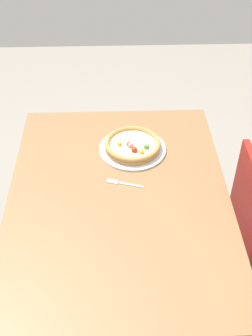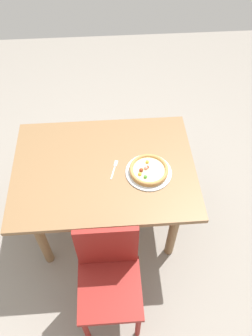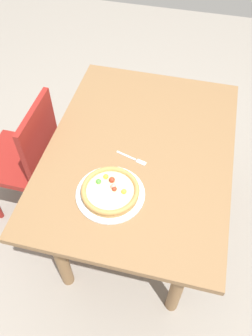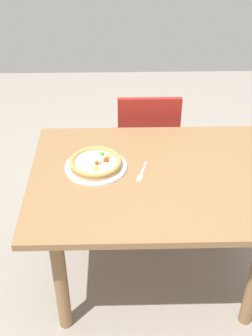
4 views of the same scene
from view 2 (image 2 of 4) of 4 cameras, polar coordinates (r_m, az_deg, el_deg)
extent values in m
plane|color=gray|center=(2.93, -3.07, -9.01)|extent=(6.00, 6.00, 0.00)
cube|color=olive|center=(2.31, -3.84, -0.08)|extent=(1.27, 0.93, 0.03)
cylinder|color=olive|center=(2.52, -14.42, -11.68)|extent=(0.07, 0.07, 0.72)
cylinder|color=olive|center=(2.50, 8.17, -10.52)|extent=(0.07, 0.07, 0.72)
cylinder|color=olive|center=(2.85, -13.34, -0.32)|extent=(0.07, 0.07, 0.72)
cylinder|color=olive|center=(2.84, 6.17, 0.77)|extent=(0.07, 0.07, 0.72)
cylinder|color=maroon|center=(2.39, 2.10, -25.59)|extent=(0.04, 0.04, 0.43)
cylinder|color=maroon|center=(2.40, -6.92, -25.98)|extent=(0.04, 0.04, 0.43)
cylinder|color=maroon|center=(2.49, 1.35, -17.96)|extent=(0.04, 0.04, 0.43)
cylinder|color=maroon|center=(2.50, -6.86, -18.34)|extent=(0.04, 0.04, 0.43)
cube|color=maroon|center=(2.21, -2.82, -20.23)|extent=(0.40, 0.40, 0.04)
cube|color=maroon|center=(2.06, -3.28, -13.36)|extent=(0.38, 0.03, 0.42)
cylinder|color=silver|center=(2.26, 3.92, -0.74)|extent=(0.32, 0.32, 0.01)
cylinder|color=#B78447|center=(2.25, 3.94, -0.52)|extent=(0.26, 0.26, 0.02)
cylinder|color=beige|center=(2.24, 3.96, -0.33)|extent=(0.23, 0.23, 0.01)
torus|color=#B78447|center=(2.24, 3.97, -0.22)|extent=(0.27, 0.27, 0.02)
sphere|color=gold|center=(2.27, 3.69, 1.06)|extent=(0.02, 0.02, 0.02)
sphere|color=#E58C7F|center=(2.24, 3.46, 0.02)|extent=(0.03, 0.03, 0.03)
sphere|color=maroon|center=(2.25, 3.73, 0.16)|extent=(0.02, 0.02, 0.02)
sphere|color=maroon|center=(2.23, 2.64, -0.35)|extent=(0.03, 0.03, 0.03)
sphere|color=#4C9E38|center=(2.19, 3.38, -1.51)|extent=(0.02, 0.02, 0.02)
sphere|color=gold|center=(2.21, 2.41, -1.04)|extent=(0.02, 0.02, 0.02)
cube|color=silver|center=(2.26, -2.26, -0.82)|extent=(0.04, 0.11, 0.00)
cube|color=silver|center=(2.31, -1.76, 0.81)|extent=(0.04, 0.05, 0.00)
camera|label=1|loc=(2.04, -49.80, 21.34)|focal=46.58mm
camera|label=3|loc=(2.03, 33.94, 30.79)|focal=36.67mm
camera|label=4|loc=(3.20, -2.02, 42.77)|focal=46.48mm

